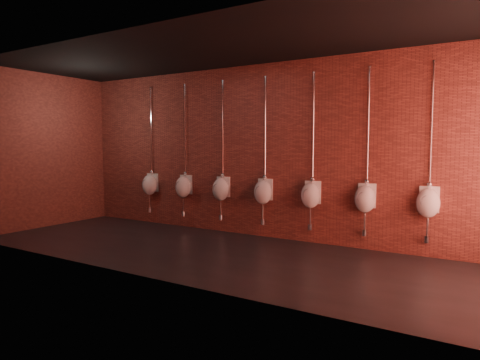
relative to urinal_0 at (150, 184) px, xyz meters
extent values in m
plane|color=black|center=(2.64, -1.38, -0.87)|extent=(8.50, 8.50, 0.00)
cube|color=black|center=(2.64, -1.38, 2.33)|extent=(8.50, 3.00, 0.04)
cube|color=#9A4438|center=(2.64, 0.12, 0.73)|extent=(8.50, 0.04, 3.20)
cube|color=#9A4438|center=(2.64, -2.88, 0.73)|extent=(8.50, 0.04, 3.20)
cube|color=#9A4438|center=(-1.61, -1.38, 0.73)|extent=(0.04, 3.00, 3.20)
ellipsoid|color=white|center=(0.00, -0.01, -0.02)|extent=(0.37, 0.33, 0.44)
cube|color=white|center=(0.00, 0.10, 0.02)|extent=(0.29, 0.07, 0.40)
cylinder|color=#9A9A9A|center=(0.00, -0.12, 0.01)|extent=(0.20, 0.04, 0.20)
cylinder|color=silver|center=(0.00, 0.08, 1.14)|extent=(0.02, 0.02, 1.88)
sphere|color=silver|center=(0.00, 0.07, 0.26)|extent=(0.08, 0.08, 0.08)
cylinder|color=silver|center=(0.00, 0.08, 2.08)|extent=(0.05, 0.05, 0.01)
cylinder|color=silver|center=(0.00, -0.01, -0.35)|extent=(0.03, 0.03, 0.33)
cylinder|color=silver|center=(0.00, -0.01, -0.57)|extent=(0.08, 0.08, 0.11)
cylinder|color=silver|center=(0.00, 0.06, -0.57)|extent=(0.03, 0.15, 0.03)
ellipsoid|color=white|center=(0.94, -0.01, -0.02)|extent=(0.37, 0.33, 0.44)
cube|color=white|center=(0.94, 0.10, 0.02)|extent=(0.29, 0.07, 0.40)
cylinder|color=#9A9A9A|center=(0.94, -0.12, 0.01)|extent=(0.20, 0.04, 0.20)
cylinder|color=silver|center=(0.94, 0.08, 1.14)|extent=(0.02, 0.02, 1.88)
sphere|color=silver|center=(0.94, 0.07, 0.26)|extent=(0.08, 0.08, 0.08)
cylinder|color=silver|center=(0.94, 0.08, 2.08)|extent=(0.05, 0.05, 0.01)
cylinder|color=silver|center=(0.94, -0.01, -0.35)|extent=(0.03, 0.03, 0.33)
cylinder|color=silver|center=(0.94, -0.01, -0.57)|extent=(0.08, 0.08, 0.11)
cylinder|color=silver|center=(0.94, 0.06, -0.57)|extent=(0.03, 0.15, 0.03)
ellipsoid|color=white|center=(1.87, -0.01, -0.02)|extent=(0.37, 0.33, 0.44)
cube|color=white|center=(1.87, 0.10, 0.02)|extent=(0.29, 0.07, 0.40)
cylinder|color=#9A9A9A|center=(1.87, -0.12, 0.01)|extent=(0.20, 0.04, 0.20)
cylinder|color=silver|center=(1.87, 0.08, 1.14)|extent=(0.02, 0.02, 1.88)
sphere|color=silver|center=(1.87, 0.07, 0.26)|extent=(0.08, 0.08, 0.08)
cylinder|color=silver|center=(1.87, 0.08, 2.08)|extent=(0.05, 0.05, 0.01)
cylinder|color=silver|center=(1.87, -0.01, -0.35)|extent=(0.03, 0.03, 0.33)
cylinder|color=silver|center=(1.87, -0.01, -0.57)|extent=(0.08, 0.08, 0.11)
cylinder|color=silver|center=(1.87, 0.06, -0.57)|extent=(0.03, 0.15, 0.03)
ellipsoid|color=white|center=(2.81, -0.01, -0.02)|extent=(0.37, 0.33, 0.44)
cube|color=white|center=(2.81, 0.10, 0.02)|extent=(0.29, 0.07, 0.40)
cylinder|color=#9A9A9A|center=(2.81, -0.12, 0.01)|extent=(0.20, 0.04, 0.20)
cylinder|color=silver|center=(2.81, 0.08, 1.14)|extent=(0.02, 0.02, 1.88)
sphere|color=silver|center=(2.81, 0.07, 0.26)|extent=(0.08, 0.08, 0.08)
cylinder|color=silver|center=(2.81, 0.08, 2.08)|extent=(0.05, 0.05, 0.01)
cylinder|color=silver|center=(2.81, -0.01, -0.35)|extent=(0.03, 0.03, 0.33)
cylinder|color=silver|center=(2.81, -0.01, -0.57)|extent=(0.08, 0.08, 0.11)
cylinder|color=silver|center=(2.81, 0.06, -0.57)|extent=(0.03, 0.15, 0.03)
ellipsoid|color=white|center=(3.75, -0.01, -0.02)|extent=(0.37, 0.33, 0.44)
cube|color=white|center=(3.75, 0.10, 0.02)|extent=(0.29, 0.07, 0.40)
cylinder|color=#9A9A9A|center=(3.75, -0.12, 0.01)|extent=(0.20, 0.04, 0.20)
cylinder|color=silver|center=(3.75, 0.08, 1.14)|extent=(0.02, 0.02, 1.88)
sphere|color=silver|center=(3.75, 0.07, 0.26)|extent=(0.08, 0.08, 0.08)
cylinder|color=silver|center=(3.75, 0.08, 2.08)|extent=(0.05, 0.05, 0.01)
cylinder|color=silver|center=(3.75, -0.01, -0.35)|extent=(0.03, 0.03, 0.33)
cylinder|color=silver|center=(3.75, -0.01, -0.57)|extent=(0.08, 0.08, 0.11)
cylinder|color=silver|center=(3.75, 0.06, -0.57)|extent=(0.03, 0.15, 0.03)
ellipsoid|color=white|center=(4.68, -0.01, -0.02)|extent=(0.37, 0.33, 0.44)
cube|color=white|center=(4.68, 0.10, 0.02)|extent=(0.29, 0.07, 0.40)
cylinder|color=#9A9A9A|center=(4.68, -0.12, 0.01)|extent=(0.20, 0.04, 0.20)
cylinder|color=silver|center=(4.68, 0.08, 1.14)|extent=(0.02, 0.02, 1.88)
sphere|color=silver|center=(4.68, 0.07, 0.26)|extent=(0.08, 0.08, 0.08)
cylinder|color=silver|center=(4.68, 0.08, 2.08)|extent=(0.05, 0.05, 0.01)
cylinder|color=silver|center=(4.68, -0.01, -0.35)|extent=(0.03, 0.03, 0.33)
cylinder|color=silver|center=(4.68, -0.01, -0.57)|extent=(0.08, 0.08, 0.11)
cylinder|color=silver|center=(4.68, 0.06, -0.57)|extent=(0.03, 0.15, 0.03)
ellipsoid|color=white|center=(5.62, -0.01, -0.02)|extent=(0.37, 0.33, 0.44)
cube|color=white|center=(5.62, 0.10, 0.02)|extent=(0.29, 0.07, 0.40)
cylinder|color=#9A9A9A|center=(5.62, -0.12, 0.01)|extent=(0.20, 0.04, 0.20)
cylinder|color=silver|center=(5.62, 0.08, 1.14)|extent=(0.02, 0.02, 1.88)
sphere|color=silver|center=(5.62, 0.07, 0.26)|extent=(0.08, 0.08, 0.08)
cylinder|color=silver|center=(5.62, 0.08, 2.08)|extent=(0.05, 0.05, 0.01)
cylinder|color=silver|center=(5.62, -0.01, -0.35)|extent=(0.03, 0.03, 0.33)
cylinder|color=silver|center=(5.62, -0.01, -0.57)|extent=(0.08, 0.08, 0.11)
cylinder|color=silver|center=(5.62, 0.06, -0.57)|extent=(0.03, 0.15, 0.03)
camera|label=1|loc=(6.54, -6.88, 0.84)|focal=32.00mm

